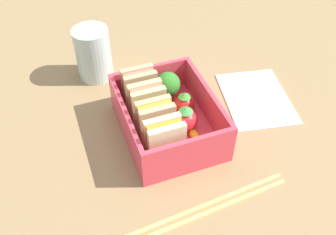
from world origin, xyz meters
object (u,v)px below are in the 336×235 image
object	(u,v)px
strawberry_left	(184,104)
drinking_glass	(93,54)
broccoli_floret	(168,85)
folded_napkin	(256,98)
sandwich_left	(165,141)
sandwich_center_right	(140,89)
carrot_stick_far_left	(199,143)
chopstick_pair	(211,206)
sandwich_center	(147,105)
sandwich_center_left	(156,122)
strawberry_far_left	(185,120)

from	to	relation	value
strawberry_left	drinking_glass	distance (cm)	17.17
broccoli_floret	folded_napkin	world-z (taller)	broccoli_floret
sandwich_left	sandwich_center_right	xyz separation A→B (cm)	(10.26, 0.00, 0.00)
carrot_stick_far_left	chopstick_pair	world-z (taller)	carrot_stick_far_left
chopstick_pair	folded_napkin	distance (cm)	20.71
sandwich_left	folded_napkin	bearing A→B (deg)	-68.32
sandwich_center	sandwich_center_right	bearing A→B (deg)	0.00
sandwich_center	strawberry_left	distance (cm)	5.56
sandwich_center_left	drinking_glass	bearing A→B (deg)	13.64
sandwich_left	drinking_glass	size ratio (longest dim) A/B	0.74
broccoli_floret	sandwich_center_right	bearing A→B (deg)	89.79
carrot_stick_far_left	sandwich_center_right	bearing A→B (deg)	25.87
sandwich_center	drinking_glass	world-z (taller)	drinking_glass
sandwich_center_right	strawberry_far_left	distance (cm)	7.89
sandwich_center_left	drinking_glass	xyz separation A→B (cm)	(17.52, 4.25, -0.11)
drinking_glass	sandwich_left	bearing A→B (deg)	-168.52
sandwich_left	sandwich_center_right	distance (cm)	10.26
sandwich_center_left	strawberry_far_left	distance (cm)	4.50
sandwich_center	carrot_stick_far_left	world-z (taller)	sandwich_center
carrot_stick_far_left	strawberry_left	distance (cm)	6.58
carrot_stick_far_left	sandwich_center	bearing A→B (deg)	36.43
sandwich_left	sandwich_center_right	bearing A→B (deg)	0.00
sandwich_center_left	strawberry_left	size ratio (longest dim) A/B	1.77
strawberry_left	broccoli_floret	bearing A→B (deg)	18.43
sandwich_center	sandwich_center_right	xyz separation A→B (cm)	(3.42, 0.00, 0.00)
sandwich_center_right	folded_napkin	bearing A→B (deg)	-101.20
sandwich_center_left	chopstick_pair	size ratio (longest dim) A/B	0.30
sandwich_center_right	folded_napkin	xyz separation A→B (cm)	(-3.41, -17.23, -4.09)
sandwich_center	broccoli_floret	world-z (taller)	sandwich_center
sandwich_left	folded_napkin	distance (cm)	18.99
sandwich_center_right	strawberry_far_left	bearing A→B (deg)	-146.68
sandwich_center	broccoli_floret	size ratio (longest dim) A/B	1.36
sandwich_center_right	sandwich_center_left	bearing A→B (deg)	180.00
carrot_stick_far_left	strawberry_left	size ratio (longest dim) A/B	1.15
strawberry_far_left	folded_napkin	xyz separation A→B (cm)	(3.08, -12.97, -2.72)
sandwich_center_left	strawberry_far_left	world-z (taller)	sandwich_center_left
sandwich_left	broccoli_floret	size ratio (longest dim) A/B	1.36
carrot_stick_far_left	broccoli_floret	bearing A→B (deg)	3.75
sandwich_left	broccoli_floret	world-z (taller)	sandwich_left
sandwich_center	chopstick_pair	distance (cm)	15.55
sandwich_left	strawberry_far_left	bearing A→B (deg)	-48.50
sandwich_center_left	broccoli_floret	xyz separation A→B (cm)	(6.83, -4.18, -0.43)
carrot_stick_far_left	broccoli_floret	size ratio (longest dim) A/B	0.88
strawberry_far_left	folded_napkin	bearing A→B (deg)	-76.65
broccoli_floret	sandwich_center_left	bearing A→B (deg)	148.51
sandwich_left	sandwich_center	size ratio (longest dim) A/B	1.00
chopstick_pair	folded_napkin	size ratio (longest dim) A/B	1.64
sandwich_center	folded_napkin	bearing A→B (deg)	-89.97
strawberry_far_left	strawberry_left	bearing A→B (deg)	-19.75
sandwich_center	strawberry_left	xyz separation A→B (cm)	(-0.07, -5.34, -1.53)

